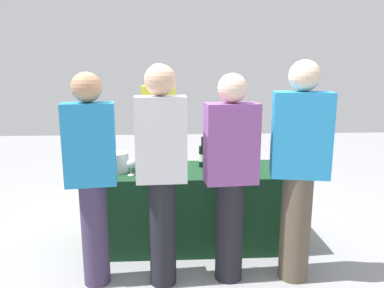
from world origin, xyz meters
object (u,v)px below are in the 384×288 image
wine_glass_3 (236,162)px  guest_0 (91,173)px  ice_bucket (116,162)px  guest_1 (162,168)px  server_pouring (159,135)px  guest_3 (299,166)px  wine_bottle_1 (202,156)px  wine_glass_2 (158,162)px  wine_bottle_2 (227,154)px  wine_bottle_0 (143,156)px  wine_glass_0 (131,164)px  wine_glass_1 (142,162)px  wine_bottle_3 (236,153)px  guest_2 (231,172)px

wine_glass_3 → guest_0: (-1.21, -0.56, 0.08)m
ice_bucket → guest_1: bearing=-55.8°
server_pouring → guest_3: size_ratio=0.99×
wine_bottle_1 → guest_1: (-0.38, -0.77, 0.10)m
wine_glass_2 → guest_3: (1.13, -0.57, 0.10)m
wine_bottle_2 → wine_bottle_0: bearing=-176.1°
server_pouring → guest_1: bearing=92.9°
wine_glass_3 → ice_bucket: size_ratio=0.58×
server_pouring → ice_bucket: bearing=60.5°
wine_glass_0 → wine_glass_3: (0.97, 0.07, -0.01)m
wine_glass_2 → guest_0: guest_0 is taller
wine_glass_0 → wine_glass_3: 0.97m
wine_bottle_2 → guest_1: (-0.62, -0.84, 0.10)m
wine_bottle_0 → wine_bottle_1: bearing=-0.9°
wine_glass_2 → server_pouring: (-0.00, 0.72, 0.12)m
wine_glass_1 → guest_0: bearing=-119.7°
wine_bottle_0 → wine_bottle_3: 0.92m
wine_glass_3 → guest_2: 0.57m
wine_bottle_0 → guest_2: guest_2 is taller
wine_glass_2 → guest_1: size_ratio=0.08×
wine_glass_1 → guest_2: (0.74, -0.57, 0.06)m
guest_3 → wine_glass_0: bearing=170.6°
wine_glass_2 → ice_bucket: (-0.38, 0.05, -0.01)m
wine_glass_0 → ice_bucket: ice_bucket is taller
wine_bottle_3 → wine_glass_0: 1.05m
server_pouring → wine_bottle_1: bearing=129.3°
wine_bottle_0 → guest_3: guest_3 is taller
ice_bucket → server_pouring: (0.38, 0.66, 0.13)m
guest_1 → guest_0: bearing=174.3°
wine_glass_2 → guest_1: 0.60m
guest_0 → server_pouring: bearing=62.4°
wine_bottle_1 → wine_glass_3: (0.30, -0.18, -0.02)m
wine_bottle_1 → guest_0: bearing=-140.8°
wine_bottle_3 → guest_3: 0.87m
wine_bottle_0 → wine_glass_1: (0.00, -0.17, -0.01)m
server_pouring → guest_2: size_ratio=1.05×
wine_bottle_3 → wine_glass_2: (-0.77, -0.22, -0.02)m
wine_bottle_1 → guest_0: guest_0 is taller
wine_bottle_2 → guest_0: guest_0 is taller
wine_glass_1 → ice_bucket: ice_bucket is taller
wine_bottle_3 → wine_glass_3: 0.23m
wine_glass_2 → wine_glass_0: bearing=-162.0°
guest_1 → wine_glass_0: bearing=117.2°
wine_bottle_1 → server_pouring: size_ratio=0.17×
wine_bottle_3 → wine_glass_1: bearing=-167.7°
wine_bottle_2 → server_pouring: (-0.68, 0.47, 0.11)m
wine_bottle_2 → wine_glass_2: (-0.68, -0.25, -0.00)m
wine_glass_1 → server_pouring: size_ratio=0.08×
wine_bottle_0 → wine_bottle_1: (0.58, -0.01, -0.00)m
wine_bottle_3 → guest_2: guest_2 is taller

